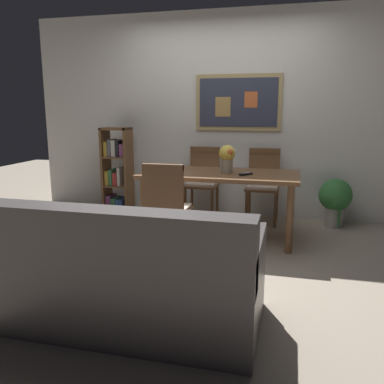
{
  "coord_description": "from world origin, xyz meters",
  "views": [
    {
      "loc": [
        0.88,
        -3.68,
        1.39
      ],
      "look_at": [
        0.01,
        -0.23,
        0.65
      ],
      "focal_mm": 37.56,
      "sensor_mm": 36.0,
      "label": 1
    }
  ],
  "objects_px": {
    "flower_vase": "(227,157)",
    "tv_remote": "(246,174)",
    "leather_couch": "(120,278)",
    "potted_ivy": "(335,199)",
    "dining_table": "(220,181)",
    "dining_chair_far_left": "(203,177)",
    "dining_chair_far_right": "(263,179)",
    "bookshelf": "(117,173)",
    "dining_chair_near_left": "(167,203)"
  },
  "relations": [
    {
      "from": "dining_chair_far_left",
      "to": "dining_chair_far_right",
      "type": "xyz_separation_m",
      "value": [
        0.76,
        -0.01,
        0.0
      ]
    },
    {
      "from": "dining_table",
      "to": "dining_chair_far_right",
      "type": "bearing_deg",
      "value": 61.11
    },
    {
      "from": "dining_chair_near_left",
      "to": "leather_couch",
      "type": "bearing_deg",
      "value": -87.03
    },
    {
      "from": "dining_chair_far_right",
      "to": "leather_couch",
      "type": "relative_size",
      "value": 0.51
    },
    {
      "from": "bookshelf",
      "to": "tv_remote",
      "type": "xyz_separation_m",
      "value": [
        1.8,
        -0.79,
        0.19
      ]
    },
    {
      "from": "dining_chair_near_left",
      "to": "bookshelf",
      "type": "bearing_deg",
      "value": 128.87
    },
    {
      "from": "dining_chair_far_right",
      "to": "tv_remote",
      "type": "bearing_deg",
      "value": -98.17
    },
    {
      "from": "dining_chair_far_left",
      "to": "leather_couch",
      "type": "relative_size",
      "value": 0.51
    },
    {
      "from": "potted_ivy",
      "to": "dining_chair_far_left",
      "type": "bearing_deg",
      "value": 179.35
    },
    {
      "from": "dining_chair_far_right",
      "to": "bookshelf",
      "type": "relative_size",
      "value": 0.79
    },
    {
      "from": "dining_chair_far_right",
      "to": "potted_ivy",
      "type": "bearing_deg",
      "value": -0.87
    },
    {
      "from": "leather_couch",
      "to": "potted_ivy",
      "type": "distance_m",
      "value": 3.1
    },
    {
      "from": "leather_couch",
      "to": "dining_chair_far_left",
      "type": "bearing_deg",
      "value": 90.94
    },
    {
      "from": "dining_chair_near_left",
      "to": "flower_vase",
      "type": "xyz_separation_m",
      "value": [
        0.45,
        0.72,
        0.36
      ]
    },
    {
      "from": "dining_chair_near_left",
      "to": "leather_couch",
      "type": "xyz_separation_m",
      "value": [
        0.06,
        -1.21,
        -0.22
      ]
    },
    {
      "from": "flower_vase",
      "to": "tv_remote",
      "type": "distance_m",
      "value": 0.28
    },
    {
      "from": "leather_couch",
      "to": "tv_remote",
      "type": "height_order",
      "value": "leather_couch"
    },
    {
      "from": "dining_chair_far_right",
      "to": "flower_vase",
      "type": "bearing_deg",
      "value": -113.73
    },
    {
      "from": "flower_vase",
      "to": "tv_remote",
      "type": "xyz_separation_m",
      "value": [
        0.21,
        -0.09,
        -0.16
      ]
    },
    {
      "from": "dining_table",
      "to": "flower_vase",
      "type": "relative_size",
      "value": 5.61
    },
    {
      "from": "dining_chair_near_left",
      "to": "dining_chair_far_right",
      "type": "relative_size",
      "value": 1.0
    },
    {
      "from": "dining_chair_far_left",
      "to": "potted_ivy",
      "type": "height_order",
      "value": "dining_chair_far_left"
    },
    {
      "from": "dining_table",
      "to": "tv_remote",
      "type": "distance_m",
      "value": 0.32
    },
    {
      "from": "dining_chair_far_right",
      "to": "tv_remote",
      "type": "relative_size",
      "value": 6.19
    },
    {
      "from": "dining_chair_far_right",
      "to": "bookshelf",
      "type": "xyz_separation_m",
      "value": [
        -1.92,
        -0.06,
        0.01
      ]
    },
    {
      "from": "leather_couch",
      "to": "potted_ivy",
      "type": "relative_size",
      "value": 3.04
    },
    {
      "from": "leather_couch",
      "to": "tv_remote",
      "type": "xyz_separation_m",
      "value": [
        0.59,
        1.83,
        0.42
      ]
    },
    {
      "from": "bookshelf",
      "to": "dining_table",
      "type": "bearing_deg",
      "value": -24.52
    },
    {
      "from": "dining_table",
      "to": "dining_chair_near_left",
      "type": "relative_size",
      "value": 1.83
    },
    {
      "from": "leather_couch",
      "to": "potted_ivy",
      "type": "xyz_separation_m",
      "value": [
        1.57,
        2.67,
        0.03
      ]
    },
    {
      "from": "bookshelf",
      "to": "tv_remote",
      "type": "bearing_deg",
      "value": -23.7
    },
    {
      "from": "dining_table",
      "to": "leather_couch",
      "type": "bearing_deg",
      "value": -98.92
    },
    {
      "from": "flower_vase",
      "to": "tv_remote",
      "type": "relative_size",
      "value": 2.02
    },
    {
      "from": "dining_table",
      "to": "bookshelf",
      "type": "bearing_deg",
      "value": 155.48
    },
    {
      "from": "flower_vase",
      "to": "dining_chair_far_right",
      "type": "bearing_deg",
      "value": 66.27
    },
    {
      "from": "tv_remote",
      "to": "dining_chair_far_left",
      "type": "bearing_deg",
      "value": 126.76
    },
    {
      "from": "dining_chair_far_left",
      "to": "flower_vase",
      "type": "xyz_separation_m",
      "value": [
        0.43,
        -0.76,
        0.36
      ]
    },
    {
      "from": "dining_table",
      "to": "dining_chair_far_left",
      "type": "xyz_separation_m",
      "value": [
        -0.35,
        0.75,
        -0.09
      ]
    },
    {
      "from": "dining_chair_far_right",
      "to": "leather_couch",
      "type": "distance_m",
      "value": 2.79
    },
    {
      "from": "dining_chair_far_right",
      "to": "flower_vase",
      "type": "xyz_separation_m",
      "value": [
        -0.33,
        -0.76,
        0.36
      ]
    },
    {
      "from": "tv_remote",
      "to": "dining_chair_near_left",
      "type": "bearing_deg",
      "value": -136.23
    },
    {
      "from": "potted_ivy",
      "to": "leather_couch",
      "type": "bearing_deg",
      "value": -120.47
    },
    {
      "from": "leather_couch",
      "to": "tv_remote",
      "type": "distance_m",
      "value": 1.97
    },
    {
      "from": "dining_table",
      "to": "tv_remote",
      "type": "relative_size",
      "value": 11.31
    },
    {
      "from": "potted_ivy",
      "to": "tv_remote",
      "type": "distance_m",
      "value": 1.34
    },
    {
      "from": "flower_vase",
      "to": "tv_remote",
      "type": "bearing_deg",
      "value": -23.4
    },
    {
      "from": "dining_chair_far_left",
      "to": "dining_chair_far_right",
      "type": "distance_m",
      "value": 0.76
    },
    {
      "from": "dining_chair_far_left",
      "to": "leather_couch",
      "type": "distance_m",
      "value": 2.7
    },
    {
      "from": "dining_chair_far_left",
      "to": "bookshelf",
      "type": "bearing_deg",
      "value": -176.85
    },
    {
      "from": "dining_table",
      "to": "dining_chair_far_right",
      "type": "height_order",
      "value": "dining_chair_far_right"
    }
  ]
}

